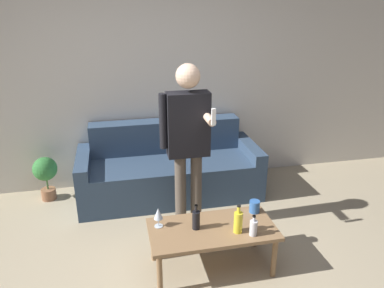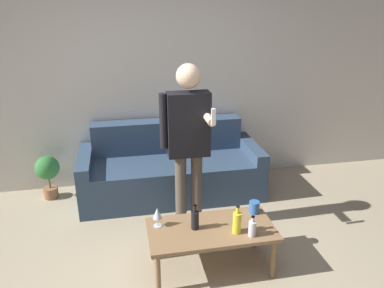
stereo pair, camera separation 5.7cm
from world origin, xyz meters
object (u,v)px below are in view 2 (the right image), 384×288
at_px(bottle_orange, 195,219).
at_px(person_standing_front, 188,136).
at_px(coffee_table, 211,233).
at_px(couch, 171,169).

xyz_separation_m(bottle_orange, person_standing_front, (0.06, 0.60, 0.49)).
bearing_deg(bottle_orange, coffee_table, -8.86).
bearing_deg(couch, coffee_table, -84.34).
bearing_deg(coffee_table, person_standing_front, 96.76).
height_order(couch, person_standing_front, person_standing_front).
bearing_deg(bottle_orange, person_standing_front, 84.54).
xyz_separation_m(couch, person_standing_front, (0.06, -0.76, 0.67)).
height_order(couch, bottle_orange, couch).
distance_m(coffee_table, bottle_orange, 0.19).
height_order(couch, coffee_table, couch).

